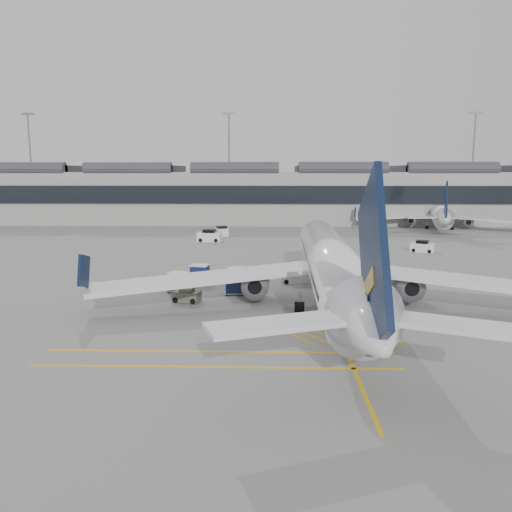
{
  "coord_description": "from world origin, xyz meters",
  "views": [
    {
      "loc": [
        5.09,
        -39.97,
        11.3
      ],
      "look_at": [
        3.94,
        2.61,
        4.0
      ],
      "focal_mm": 35.0,
      "sensor_mm": 36.0,
      "label": 1
    }
  ],
  "objects_px": {
    "ramp_agent_b": "(248,289)",
    "pushback_tug": "(187,296)",
    "baggage_cart_a": "(234,284)",
    "ramp_agent_a": "(246,280)",
    "airliner_main": "(332,266)",
    "belt_loader": "(298,276)"
  },
  "relations": [
    {
      "from": "baggage_cart_a",
      "to": "pushback_tug",
      "type": "distance_m",
      "value": 4.83
    },
    {
      "from": "ramp_agent_b",
      "to": "pushback_tug",
      "type": "bearing_deg",
      "value": -10.93
    },
    {
      "from": "airliner_main",
      "to": "ramp_agent_b",
      "type": "relative_size",
      "value": 28.26
    },
    {
      "from": "ramp_agent_a",
      "to": "airliner_main",
      "type": "bearing_deg",
      "value": -59.07
    },
    {
      "from": "baggage_cart_a",
      "to": "belt_loader",
      "type": "bearing_deg",
      "value": 36.38
    },
    {
      "from": "airliner_main",
      "to": "pushback_tug",
      "type": "relative_size",
      "value": 17.65
    },
    {
      "from": "baggage_cart_a",
      "to": "ramp_agent_a",
      "type": "relative_size",
      "value": 1.19
    },
    {
      "from": "airliner_main",
      "to": "pushback_tug",
      "type": "height_order",
      "value": "airliner_main"
    },
    {
      "from": "baggage_cart_a",
      "to": "ramp_agent_a",
      "type": "bearing_deg",
      "value": 64.77
    },
    {
      "from": "baggage_cart_a",
      "to": "ramp_agent_a",
      "type": "xyz_separation_m",
      "value": [
        0.97,
        2.68,
        -0.2
      ]
    },
    {
      "from": "pushback_tug",
      "to": "ramp_agent_a",
      "type": "bearing_deg",
      "value": 61.24
    },
    {
      "from": "ramp_agent_b",
      "to": "pushback_tug",
      "type": "relative_size",
      "value": 0.62
    },
    {
      "from": "baggage_cart_a",
      "to": "ramp_agent_b",
      "type": "xyz_separation_m",
      "value": [
        1.3,
        -1.02,
        -0.21
      ]
    },
    {
      "from": "airliner_main",
      "to": "ramp_agent_a",
      "type": "distance_m",
      "value": 10.31
    },
    {
      "from": "belt_loader",
      "to": "baggage_cart_a",
      "type": "xyz_separation_m",
      "value": [
        -6.14,
        -5.46,
        0.38
      ]
    },
    {
      "from": "baggage_cart_a",
      "to": "ramp_agent_b",
      "type": "distance_m",
      "value": 1.66
    },
    {
      "from": "ramp_agent_a",
      "to": "ramp_agent_b",
      "type": "bearing_deg",
      "value": -103.18
    },
    {
      "from": "baggage_cart_a",
      "to": "ramp_agent_b",
      "type": "relative_size",
      "value": 1.2
    },
    {
      "from": "pushback_tug",
      "to": "ramp_agent_b",
      "type": "bearing_deg",
      "value": 31.66
    },
    {
      "from": "ramp_agent_a",
      "to": "pushback_tug",
      "type": "xyz_separation_m",
      "value": [
        -4.92,
        -5.42,
        -0.23
      ]
    },
    {
      "from": "ramp_agent_a",
      "to": "ramp_agent_b",
      "type": "height_order",
      "value": "ramp_agent_a"
    },
    {
      "from": "ramp_agent_b",
      "to": "pushback_tug",
      "type": "height_order",
      "value": "ramp_agent_b"
    }
  ]
}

